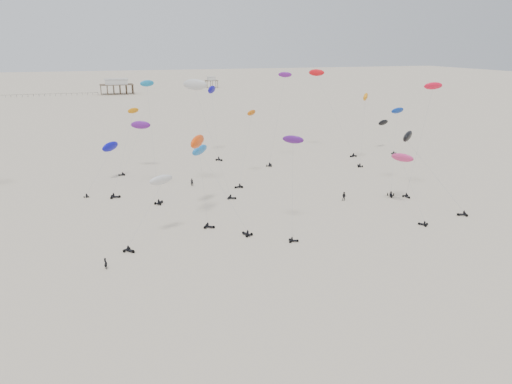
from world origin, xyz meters
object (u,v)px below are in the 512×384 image
object	(u,v)px
rig_9	(385,127)
pavilion_main	(117,88)
rig_0	(427,113)
spectator_0	(106,269)
rig_4	(154,194)
pavilion_small	(212,83)

from	to	relation	value
rig_9	pavilion_main	bearing A→B (deg)	1.07
pavilion_main	rig_0	distance (m)	257.39
pavilion_main	rig_9	world-z (taller)	pavilion_main
rig_0	spectator_0	bearing A→B (deg)	13.77
pavilion_main	rig_4	distance (m)	260.73
pavilion_small	rig_0	distance (m)	282.82
pavilion_main	rig_4	bearing A→B (deg)	-91.62
rig_0	spectator_0	world-z (taller)	rig_0
rig_9	spectator_0	world-z (taller)	rig_9
pavilion_main	spectator_0	bearing A→B (deg)	-93.41
rig_0	rig_9	world-z (taller)	rig_0
pavilion_main	spectator_0	size ratio (longest dim) A/B	10.21
rig_4	spectator_0	distance (m)	15.40
pavilion_small	rig_4	world-z (taller)	rig_4
pavilion_main	rig_4	xyz separation A→B (m)	(-7.39, -260.60, 3.58)
rig_4	rig_9	distance (m)	94.30
rig_0	pavilion_small	bearing A→B (deg)	-95.54
rig_4	pavilion_small	bearing A→B (deg)	-147.38
rig_9	spectator_0	size ratio (longest dim) A/B	5.62
pavilion_small	spectator_0	size ratio (longest dim) A/B	4.37
pavilion_main	pavilion_small	size ratio (longest dim) A/B	2.33
rig_4	pavilion_main	bearing A→B (deg)	-134.09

